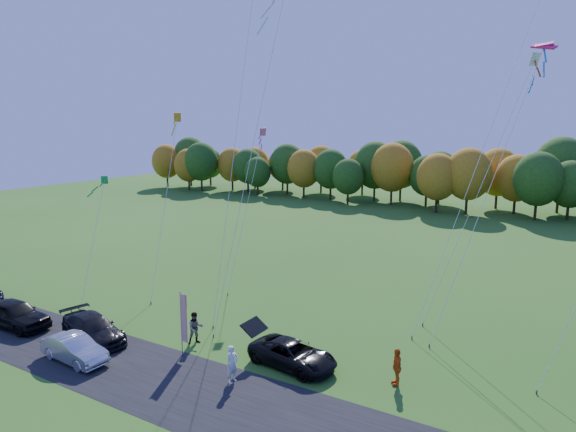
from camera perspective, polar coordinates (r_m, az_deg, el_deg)
The scene contains 20 objects.
ground at distance 29.77m, azimuth -6.18°, elevation -15.22°, with size 160.00×160.00×0.00m, color #295917.
asphalt_strip at distance 27.06m, azimuth -11.56°, elevation -18.15°, with size 90.00×6.00×0.01m, color black.
tree_line at distance 79.07m, azimuth 18.62°, elevation 0.51°, with size 116.00×12.00×10.00m, color #1E4711, non-canonical shape.
black_suv at distance 28.22m, azimuth 0.54°, elevation -15.11°, with size 2.28×4.95×1.38m, color black.
silver_sedan at distance 31.03m, azimuth -22.64°, elevation -13.47°, with size 1.49×4.27×1.41m, color #BBBBC0.
dark_truck_a at distance 33.27m, azimuth -20.86°, elevation -11.60°, with size 2.14×5.25×1.52m, color black.
dark_truck_b at distance 37.33m, azimuth -28.07°, elevation -9.58°, with size 2.05×5.10×1.74m, color black.
person_tailgate_a at distance 26.74m, azimuth -6.22°, elevation -16.05°, with size 0.70×0.46×1.92m, color white.
person_tailgate_b at distance 31.25m, azimuth -10.25°, elevation -12.14°, with size 0.92×0.72×1.90m, color gray.
person_east at distance 26.91m, azimuth 11.99°, elevation -16.06°, with size 1.12×0.47×1.91m, color #D25913.
feather_flag at distance 29.35m, azimuth -11.57°, elevation -10.98°, with size 0.49×0.11×3.69m.
kite_delta_blue at distance 36.02m, azimuth -5.62°, elevation 10.58°, with size 4.59×11.24×26.67m.
kite_parafoil_orange at distance 35.02m, azimuth 21.59°, elevation 8.96°, with size 6.88×12.28×25.12m.
kite_delta_red at distance 34.98m, azimuth -2.18°, elevation 17.80°, with size 2.69×9.71×23.34m.
kite_parafoil_rainbow at distance 32.21m, azimuth 21.35°, elevation 2.49°, with size 5.49×7.43×17.81m.
kite_diamond_yellow at distance 40.54m, azimuth -13.49°, elevation 1.42°, with size 4.20×7.91×13.94m.
kite_diamond_green at distance 40.24m, azimuth -20.81°, elevation -2.53°, with size 3.83×5.92×9.04m.
kite_diamond_white at distance 34.44m, azimuth 20.39°, elevation 2.44°, with size 5.41×5.88×17.47m.
kite_diamond_pink at distance 40.78m, azimuth -4.64°, elevation 0.97°, with size 1.90×7.47×12.69m.
kite_diamond_blue_low at distance 28.36m, azimuth 29.32°, elevation -8.87°, with size 2.94×3.38×8.64m.
Camera 1 is at (16.39, -21.28, 12.85)m, focal length 32.00 mm.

